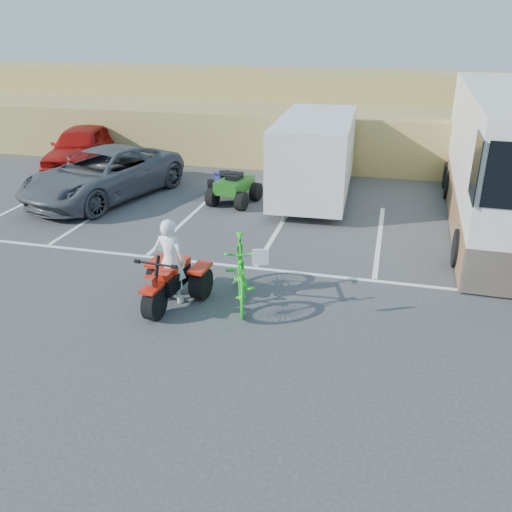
% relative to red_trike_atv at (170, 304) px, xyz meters
% --- Properties ---
extents(ground, '(100.00, 100.00, 0.00)m').
position_rel_red_trike_atv_xyz_m(ground, '(1.23, -0.33, 0.00)').
color(ground, '#373739').
rests_on(ground, ground).
extents(parking_stripes, '(28.00, 5.16, 0.01)m').
position_rel_red_trike_atv_xyz_m(parking_stripes, '(2.09, 3.74, 0.00)').
color(parking_stripes, white).
rests_on(parking_stripes, ground).
extents(grass_embankment, '(40.00, 8.50, 3.10)m').
position_rel_red_trike_atv_xyz_m(grass_embankment, '(1.23, 15.15, 1.42)').
color(grass_embankment, '#9C8747').
rests_on(grass_embankment, ground).
extents(red_trike_atv, '(1.41, 1.80, 1.11)m').
position_rel_red_trike_atv_xyz_m(red_trike_atv, '(0.00, 0.00, 0.00)').
color(red_trike_atv, red).
rests_on(red_trike_atv, ground).
extents(rider, '(0.67, 0.47, 1.76)m').
position_rel_red_trike_atv_xyz_m(rider, '(0.01, 0.15, 0.88)').
color(rider, white).
rests_on(rider, ground).
extents(green_dirt_bike, '(1.25, 2.30, 1.33)m').
position_rel_red_trike_atv_xyz_m(green_dirt_bike, '(1.34, 0.49, 0.67)').
color(green_dirt_bike, '#14BF19').
rests_on(green_dirt_bike, ground).
extents(grey_pickup, '(3.96, 6.06, 1.55)m').
position_rel_red_trike_atv_xyz_m(grey_pickup, '(-4.71, 6.09, 0.77)').
color(grey_pickup, '#484A4F').
rests_on(grey_pickup, ground).
extents(red_car, '(2.85, 5.00, 1.60)m').
position_rel_red_trike_atv_xyz_m(red_car, '(-7.37, 9.34, 0.80)').
color(red_car, '#970C08').
rests_on(red_car, ground).
extents(cargo_trailer, '(2.37, 5.51, 2.53)m').
position_rel_red_trike_atv_xyz_m(cargo_trailer, '(1.71, 7.76, 1.37)').
color(cargo_trailer, silver).
rests_on(cargo_trailer, ground).
extents(rv_motorhome, '(2.80, 9.95, 3.55)m').
position_rel_red_trike_atv_xyz_m(rv_motorhome, '(7.04, 6.74, 1.54)').
color(rv_motorhome, silver).
rests_on(rv_motorhome, ground).
extents(quad_atv_blue, '(1.58, 1.80, 0.97)m').
position_rel_red_trike_atv_xyz_m(quad_atv_blue, '(-0.95, 6.93, 0.00)').
color(quad_atv_blue, navy).
rests_on(quad_atv_blue, ground).
extents(quad_atv_green, '(1.46, 1.80, 1.06)m').
position_rel_red_trike_atv_xyz_m(quad_atv_green, '(-0.56, 6.59, 0.00)').
color(quad_atv_green, '#185513').
rests_on(quad_atv_green, ground).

